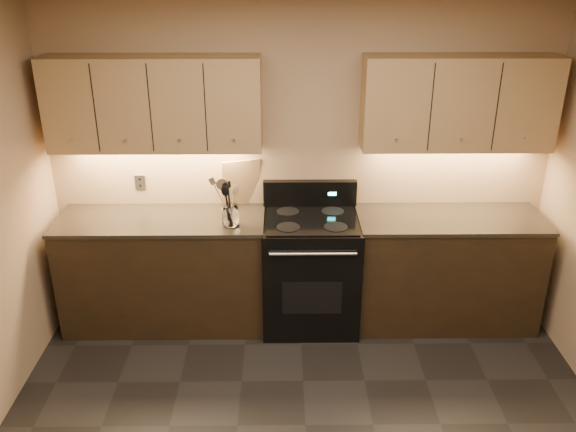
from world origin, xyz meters
name	(u,v)px	position (x,y,z in m)	size (l,w,h in m)	color
ceiling	(316,17)	(0.00, 0.00, 2.60)	(4.00, 4.00, 0.00)	silver
wall_back	(300,161)	(0.00, 2.00, 1.30)	(4.00, 0.04, 2.60)	tan
counter_left	(165,271)	(-1.10, 1.70, 0.47)	(1.62, 0.62, 0.93)	black
counter_right	(445,269)	(1.18, 1.70, 0.47)	(1.46, 0.62, 0.93)	black
stove	(310,270)	(0.08, 1.68, 0.48)	(0.76, 0.68, 1.14)	black
upper_cab_left	(154,104)	(-1.10, 1.85, 1.80)	(1.60, 0.30, 0.70)	#A28151
upper_cab_right	(459,103)	(1.18, 1.85, 1.80)	(1.44, 0.30, 0.70)	#A28151
outlet_plate	(140,182)	(-1.30, 1.99, 1.12)	(0.09, 0.01, 0.12)	#B2B5BA
utensil_crock	(230,216)	(-0.54, 1.57, 1.00)	(0.14, 0.14, 0.16)	white
cutting_board	(241,183)	(-0.48, 1.96, 1.13)	(0.31, 0.02, 0.39)	tan
wooden_spoon	(228,206)	(-0.55, 1.57, 1.09)	(0.06, 0.06, 0.29)	tan
black_spoon	(230,204)	(-0.54, 1.58, 1.10)	(0.06, 0.06, 0.31)	black
black_turner	(230,203)	(-0.53, 1.56, 1.12)	(0.08, 0.08, 0.34)	black
steel_spatula	(233,199)	(-0.52, 1.58, 1.14)	(0.08, 0.08, 0.40)	silver
steel_skimmer	(233,203)	(-0.52, 1.56, 1.12)	(0.09, 0.09, 0.34)	silver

